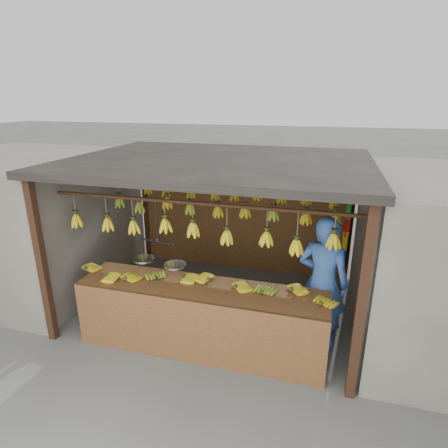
% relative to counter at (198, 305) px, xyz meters
% --- Properties ---
extents(ground, '(80.00, 80.00, 0.00)m').
position_rel_counter_xyz_m(ground, '(-0.08, 1.22, -0.71)').
color(ground, '#5B5B57').
extents(stall, '(4.30, 3.30, 2.40)m').
position_rel_counter_xyz_m(stall, '(-0.08, 1.55, 1.26)').
color(stall, black).
rests_on(stall, ground).
extents(neighbor_left, '(3.00, 3.00, 2.30)m').
position_rel_counter_xyz_m(neighbor_left, '(-3.68, 1.22, 0.44)').
color(neighbor_left, slate).
rests_on(neighbor_left, ground).
extents(counter, '(3.49, 0.75, 0.96)m').
position_rel_counter_xyz_m(counter, '(0.00, 0.00, 0.00)').
color(counter, brown).
rests_on(counter, ground).
extents(hanging_bananas, '(3.61, 2.25, 0.40)m').
position_rel_counter_xyz_m(hanging_bananas, '(-0.09, 1.22, 0.91)').
color(hanging_bananas, gold).
rests_on(hanging_bananas, ground).
extents(balance_scale, '(0.77, 0.35, 0.88)m').
position_rel_counter_xyz_m(balance_scale, '(-0.62, 0.22, 0.47)').
color(balance_scale, black).
rests_on(balance_scale, ground).
extents(vendor, '(0.76, 0.58, 1.85)m').
position_rel_counter_xyz_m(vendor, '(1.52, 0.62, 0.22)').
color(vendor, '#3359A5').
rests_on(vendor, ground).
extents(bag_bundles, '(0.08, 0.26, 1.27)m').
position_rel_counter_xyz_m(bag_bundles, '(1.86, 2.57, 0.27)').
color(bag_bundles, '#199926').
rests_on(bag_bundles, ground).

